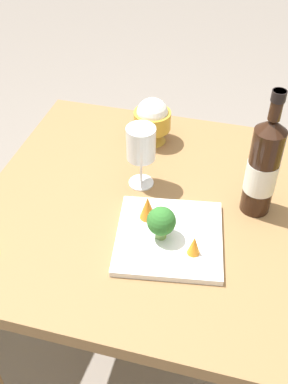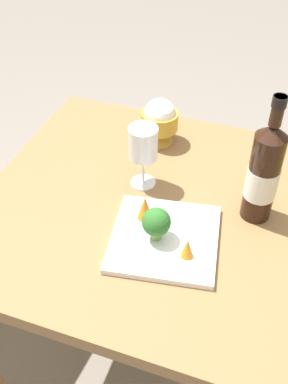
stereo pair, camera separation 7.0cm
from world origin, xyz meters
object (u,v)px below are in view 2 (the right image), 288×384
object	(u,v)px
carrot_garnish_left	(187,248)
broccoli_floret	(156,223)
wine_bottle	(264,173)
serving_plate	(165,239)
wine_glass	(143,145)
rice_bowl	(160,120)
carrot_garnish_right	(145,208)

from	to	relation	value
carrot_garnish_left	broccoli_floret	bearing A→B (deg)	-19.75
wine_bottle	serving_plate	size ratio (longest dim) A/B	1.18
wine_bottle	broccoli_floret	distance (m)	0.28
wine_bottle	wine_glass	xyz separation A→B (m)	(0.31, -0.02, -0.01)
rice_bowl	wine_bottle	bearing A→B (deg)	145.82
wine_glass	rice_bowl	distance (m)	0.21
rice_bowl	broccoli_floret	world-z (taller)	rice_bowl
wine_glass	carrot_garnish_right	world-z (taller)	wine_glass
rice_bowl	serving_plate	distance (m)	0.41
serving_plate	carrot_garnish_left	xyz separation A→B (m)	(-0.07, 0.04, 0.03)
wine_glass	carrot_garnish_left	distance (m)	0.30
wine_bottle	wine_glass	distance (m)	0.31
wine_glass	carrot_garnish_right	xyz separation A→B (m)	(-0.05, 0.14, -0.08)
wine_glass	carrot_garnish_left	size ratio (longest dim) A/B	3.48
wine_bottle	broccoli_floret	size ratio (longest dim) A/B	3.94
broccoli_floret	carrot_garnish_left	size ratio (longest dim) A/B	1.67
rice_bowl	carrot_garnish_left	bearing A→B (deg)	115.62
rice_bowl	carrot_garnish_right	world-z (taller)	rice_bowl
rice_bowl	serving_plate	size ratio (longest dim) A/B	0.50
serving_plate	carrot_garnish_right	bearing A→B (deg)	-34.70
wine_glass	broccoli_floret	distance (m)	0.23
wine_bottle	rice_bowl	bearing A→B (deg)	-34.18
rice_bowl	carrot_garnish_left	size ratio (longest dim) A/B	2.76
wine_glass	carrot_garnish_right	distance (m)	0.17
carrot_garnish_left	carrot_garnish_right	xyz separation A→B (m)	(0.13, -0.09, 0.01)
serving_plate	wine_bottle	bearing A→B (deg)	-139.02
wine_glass	broccoli_floret	bearing A→B (deg)	117.44
broccoli_floret	serving_plate	bearing A→B (deg)	-150.87
serving_plate	wine_glass	bearing A→B (deg)	-57.07
wine_bottle	serving_plate	xyz separation A→B (m)	(0.19, 0.16, -0.13)
carrot_garnish_left	wine_bottle	bearing A→B (deg)	-121.16
serving_plate	broccoli_floret	distance (m)	0.06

